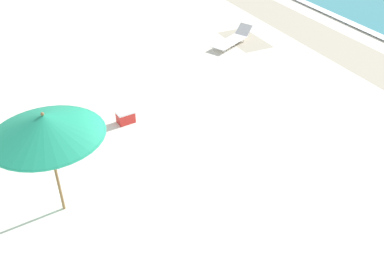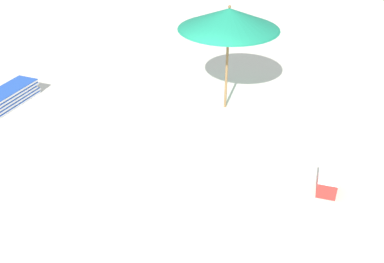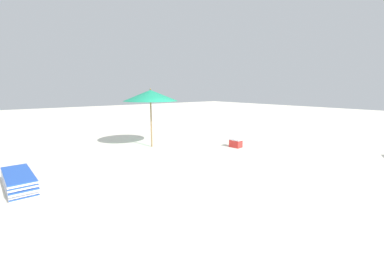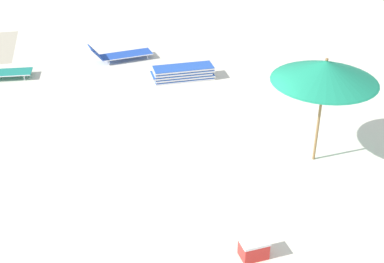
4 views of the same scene
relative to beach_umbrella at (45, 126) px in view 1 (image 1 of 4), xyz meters
name	(u,v)px [view 1 (image 1 of 4)]	position (x,y,z in m)	size (l,w,h in m)	color
ground_plane	(169,186)	(0.23, 2.45, -2.30)	(60.00, 60.00, 0.16)	silver
beach_umbrella	(45,126)	(0.00, 0.00, 0.00)	(2.31, 2.31, 2.52)	olive
sun_lounger_near_water_right	(232,39)	(-6.47, 8.05, -2.01)	(1.51, 2.19, 0.54)	white
cooler_box	(126,117)	(-2.79, 2.37, -2.03)	(0.40, 0.53, 0.37)	red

